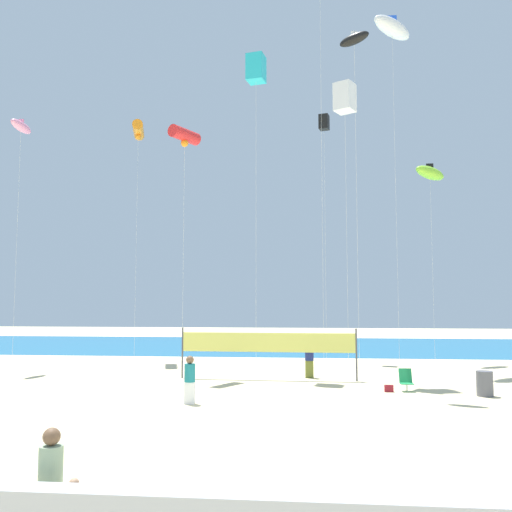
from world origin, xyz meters
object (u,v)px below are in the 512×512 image
Objects in this scene: kite_black_inflatable at (354,40)px; kite_white_inflatable at (392,28)px; trash_barrel at (485,384)px; volleyball_net at (268,344)px; beachgoer_teal_shirt at (190,378)px; kite_cyan_box at (256,69)px; beachgoer_navy_shirt at (309,357)px; beach_handbag at (389,388)px; folding_beach_chair at (406,379)px; kite_red_tube at (185,136)px; toddler_figure at (73,507)px; kite_orange_tube at (138,131)px; kite_pink_inflatable at (21,127)px; kite_black_box at (324,123)px; mother_figure at (50,478)px; kite_white_box at (345,98)px; kite_lime_inflatable at (430,173)px.

kite_black_inflatable is 9.48m from kite_white_inflatable.
trash_barrel is 9.53m from volleyball_net.
beachgoer_teal_shirt is 17.49m from kite_cyan_box.
beach_handbag is at bearing -125.37° from beachgoer_navy_shirt.
kite_red_tube is (-10.24, 3.66, 11.69)m from folding_beach_chair.
beach_handbag is (6.81, 14.41, -0.35)m from toddler_figure.
kite_pink_inflatable is (-5.17, -5.21, -1.30)m from kite_orange_tube.
kite_orange_tube is at bearing 138.43° from volleyball_net.
beach_handbag is at bearing -22.78° from kite_red_tube.
kite_black_box is 0.78× the size of kite_white_inflatable.
trash_barrel is (10.81, 13.64, -0.40)m from mother_figure.
beach_handbag is (7.47, 3.34, -0.77)m from beachgoer_teal_shirt.
trash_barrel is 25.78m from kite_orange_tube.
kite_white_box is 8.56m from kite_white_inflatable.
toddler_figure is 16.55m from folding_beach_chair.
mother_figure is 0.20× the size of volleyball_net.
kite_lime_inflatable is (13.94, 7.68, -0.43)m from kite_red_tube.
kite_lime_inflatable is (11.92, 15.01, 10.82)m from beachgoer_teal_shirt.
beachgoer_navy_shirt reaches higher than beach_handbag.
folding_beach_chair is 14.92m from kite_black_inflatable.
kite_red_tube reaches higher than kite_lime_inflatable.
volleyball_net reaches higher than mother_figure.
trash_barrel is 2.75× the size of beach_handbag.
kite_white_inflatable is (11.32, 4.62, 7.61)m from kite_red_tube.
folding_beach_chair is (3.95, -3.48, -0.50)m from beachgoer_navy_shirt.
kite_lime_inflatable is at bearing 1.69° from kite_orange_tube.
mother_figure reaches higher than beach_handbag.
kite_orange_tube is 0.74× the size of kite_white_inflatable.
folding_beach_chair is 6.59m from volleyball_net.
kite_white_inflatable is (6.98, 5.60, 18.13)m from volleyball_net.
trash_barrel is at bearing -79.38° from kite_white_inflatable.
kite_black_box reaches higher than kite_pink_inflatable.
kite_cyan_box is at bearing 109.37° from volleyball_net.
kite_lime_inflatable is at bearing 28.84° from kite_red_tube.
folding_beach_chair is at bearing -35.66° from kite_orange_tube.
kite_white_inflatable is at bearing 38.75° from volleyball_net.
mother_figure is 18.55m from beachgoer_navy_shirt.
kite_pink_inflatable is (-11.99, 9.24, 12.67)m from beachgoer_teal_shirt.
kite_white_inflatable is (5.02, 4.81, 18.81)m from beachgoer_navy_shirt.
volleyball_net is at bearing -140.73° from beachgoer_teal_shirt.
kite_white_box is 1.03× the size of kite_pink_inflatable.
volleyball_net is at bearing -70.63° from kite_cyan_box.
beachgoer_teal_shirt is at bearing -147.06° from kite_black_inflatable.
toddler_figure is at bearing -113.35° from kite_lime_inflatable.
trash_barrel is 0.12× the size of volleyball_net.
kite_black_box is 12.27m from kite_orange_tube.
kite_black_inflatable is 1.27× the size of kite_lime_inflatable.
kite_pink_inflatable is (-18.11, 2.40, -0.09)m from kite_white_box.
folding_beach_chair is 13.75m from kite_white_box.
kite_black_inflatable reaches higher than beachgoer_teal_shirt.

